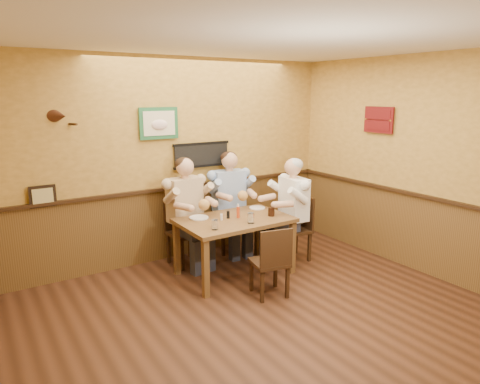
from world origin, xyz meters
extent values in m
plane|color=#321B0F|center=(0.00, 0.00, 0.00)|extent=(5.00, 5.00, 0.00)
cube|color=silver|center=(0.00, 0.00, 2.80)|extent=(5.00, 5.00, 0.02)
cube|color=gold|center=(0.00, 2.50, 1.40)|extent=(5.00, 0.02, 2.80)
cube|color=gold|center=(2.50, 0.00, 1.40)|extent=(0.02, 5.00, 2.80)
cube|color=brown|center=(0.00, 2.48, 0.50)|extent=(5.00, 0.02, 1.00)
cube|color=brown|center=(2.48, 0.00, 0.50)|extent=(0.02, 5.00, 1.00)
cube|color=black|center=(0.43, 2.46, 1.45)|extent=(0.88, 0.03, 0.34)
cube|color=#216136|center=(-0.20, 2.46, 1.92)|extent=(0.54, 0.03, 0.42)
cube|color=black|center=(-1.70, 2.46, 1.12)|extent=(0.30, 0.03, 0.26)
cube|color=maroon|center=(2.46, 1.05, 1.95)|extent=(0.03, 0.48, 0.36)
cube|color=brown|center=(0.38, 1.50, 0.72)|extent=(1.40, 0.90, 0.05)
cube|color=brown|center=(-0.26, 1.11, 0.35)|extent=(0.07, 0.07, 0.70)
cube|color=brown|center=(1.02, 1.11, 0.35)|extent=(0.07, 0.07, 0.70)
cube|color=brown|center=(-0.26, 1.89, 0.35)|extent=(0.07, 0.07, 0.70)
cube|color=brown|center=(1.02, 1.89, 0.35)|extent=(0.07, 0.07, 0.70)
cylinder|color=white|center=(-0.06, 1.24, 0.81)|extent=(0.10, 0.10, 0.12)
cylinder|color=white|center=(0.44, 1.22, 0.81)|extent=(0.10, 0.10, 0.13)
cylinder|color=black|center=(0.84, 1.34, 0.81)|extent=(0.10, 0.10, 0.11)
cylinder|color=#C63D15|center=(0.43, 1.50, 0.83)|extent=(0.05, 0.05, 0.16)
cylinder|color=silver|center=(0.20, 1.53, 0.79)|extent=(0.04, 0.04, 0.08)
cylinder|color=black|center=(0.31, 1.55, 0.80)|extent=(0.05, 0.05, 0.10)
cylinder|color=silver|center=(0.00, 1.76, 0.76)|extent=(0.27, 0.27, 0.02)
cylinder|color=white|center=(0.91, 1.75, 0.76)|extent=(0.25, 0.25, 0.01)
camera|label=1|loc=(-2.41, -2.93, 2.31)|focal=32.00mm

